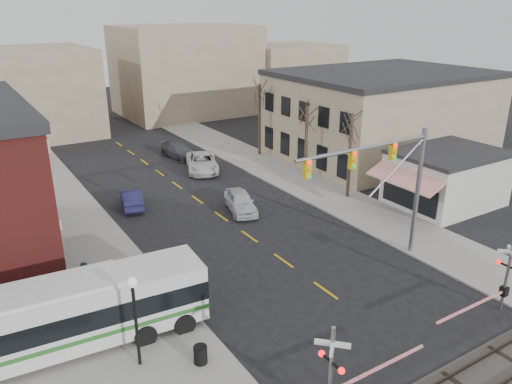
% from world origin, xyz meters
% --- Properties ---
extents(ground, '(160.00, 160.00, 0.00)m').
position_xyz_m(ground, '(0.00, 0.00, 0.00)').
color(ground, black).
rests_on(ground, ground).
extents(sidewalk_west, '(5.00, 60.00, 0.12)m').
position_xyz_m(sidewalk_west, '(-9.50, 20.00, 0.06)').
color(sidewalk_west, gray).
rests_on(sidewalk_west, ground).
extents(sidewalk_east, '(5.00, 60.00, 0.12)m').
position_xyz_m(sidewalk_east, '(9.50, 20.00, 0.06)').
color(sidewalk_east, gray).
rests_on(sidewalk_east, ground).
extents(tan_building, '(20.30, 15.30, 8.50)m').
position_xyz_m(tan_building, '(22.00, 20.00, 4.26)').
color(tan_building, gray).
rests_on(tan_building, ground).
extents(awning_shop, '(9.74, 6.20, 4.30)m').
position_xyz_m(awning_shop, '(15.97, 7.00, 2.16)').
color(awning_shop, beige).
rests_on(awning_shop, ground).
extents(tree_east_a, '(0.28, 0.28, 6.75)m').
position_xyz_m(tree_east_a, '(10.50, 12.00, 3.50)').
color(tree_east_a, '#382B21').
rests_on(tree_east_a, sidewalk_east).
extents(tree_east_b, '(0.28, 0.28, 6.30)m').
position_xyz_m(tree_east_b, '(10.80, 18.00, 3.27)').
color(tree_east_b, '#382B21').
rests_on(tree_east_b, sidewalk_east).
extents(tree_east_c, '(0.28, 0.28, 7.20)m').
position_xyz_m(tree_east_c, '(11.00, 26.00, 3.72)').
color(tree_east_c, '#382B21').
rests_on(tree_east_c, sidewalk_east).
extents(transit_bus, '(12.74, 3.66, 3.24)m').
position_xyz_m(transit_bus, '(-12.99, 4.30, 1.83)').
color(transit_bus, silver).
rests_on(transit_bus, ground).
extents(traffic_signal_mast, '(9.41, 0.30, 8.00)m').
position_xyz_m(traffic_signal_mast, '(4.81, 2.68, 5.71)').
color(traffic_signal_mast, gray).
rests_on(traffic_signal_mast, ground).
extents(rr_crossing_west, '(5.60, 1.36, 4.00)m').
position_xyz_m(rr_crossing_west, '(-5.18, -4.93, 1.97)').
color(rr_crossing_west, gray).
rests_on(rr_crossing_west, ground).
extents(rr_crossing_east, '(5.60, 1.36, 4.00)m').
position_xyz_m(rr_crossing_east, '(6.00, -4.18, 1.97)').
color(rr_crossing_east, gray).
rests_on(rr_crossing_east, ground).
extents(street_lamp, '(0.44, 0.44, 4.25)m').
position_xyz_m(street_lamp, '(-10.69, 1.54, 3.16)').
color(street_lamp, black).
rests_on(street_lamp, sidewalk_west).
extents(trash_bin, '(0.60, 0.60, 0.82)m').
position_xyz_m(trash_bin, '(-8.42, 0.23, 0.53)').
color(trash_bin, black).
rests_on(trash_bin, sidewalk_west).
extents(car_a, '(3.06, 4.90, 1.56)m').
position_xyz_m(car_a, '(1.74, 14.12, 0.78)').
color(car_a, silver).
rests_on(car_a, ground).
extents(car_b, '(2.35, 4.39, 1.38)m').
position_xyz_m(car_b, '(-4.93, 19.32, 0.69)').
color(car_b, '#1B1A42').
rests_on(car_b, ground).
extents(car_c, '(4.66, 6.44, 1.63)m').
position_xyz_m(car_c, '(3.68, 24.52, 0.81)').
color(car_c, silver).
rests_on(car_c, ground).
extents(car_d, '(2.66, 5.13, 1.42)m').
position_xyz_m(car_d, '(3.61, 29.72, 0.71)').
color(car_d, '#424448').
rests_on(car_d, ground).
extents(pedestrian_near, '(0.66, 0.78, 1.83)m').
position_xyz_m(pedestrian_near, '(-8.54, 3.70, 1.04)').
color(pedestrian_near, '#665451').
rests_on(pedestrian_near, sidewalk_west).
extents(pedestrian_far, '(0.93, 1.03, 1.75)m').
position_xyz_m(pedestrian_far, '(-11.07, 8.68, 0.99)').
color(pedestrian_far, '#374761').
rests_on(pedestrian_far, sidewalk_west).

